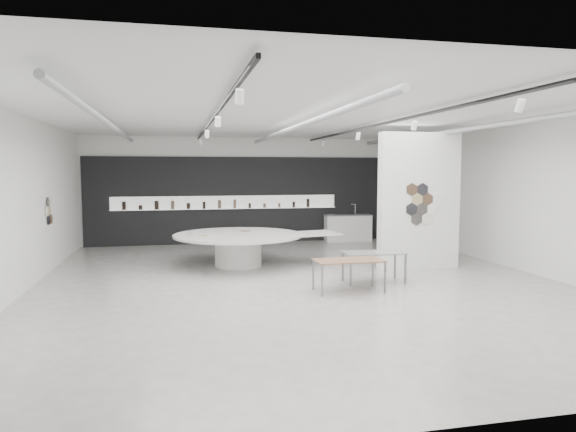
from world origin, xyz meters
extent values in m
cube|color=#B2ADA7|center=(0.00, 0.00, -0.01)|extent=(12.00, 14.00, 0.01)
cube|color=silver|center=(0.00, 0.00, 3.80)|extent=(12.00, 14.00, 0.01)
cube|color=white|center=(0.00, 7.00, 1.90)|extent=(12.00, 0.01, 3.80)
cube|color=white|center=(0.00, -7.00, 1.90)|extent=(12.00, 0.01, 3.80)
cube|color=white|center=(6.00, 0.00, 1.90)|extent=(0.01, 14.00, 3.80)
cube|color=white|center=(-6.00, 0.00, 1.90)|extent=(0.01, 14.00, 3.80)
cylinder|color=#939396|center=(-4.20, 0.50, 3.62)|extent=(0.12, 12.00, 0.12)
cylinder|color=#939396|center=(0.00, 0.50, 3.62)|extent=(0.12, 12.00, 0.12)
cylinder|color=#939396|center=(4.20, 0.50, 3.62)|extent=(0.12, 12.00, 0.12)
cube|color=black|center=(-2.00, 0.00, 3.70)|extent=(0.05, 13.00, 0.06)
cylinder|color=white|center=(-2.00, -5.00, 3.52)|extent=(0.11, 0.18, 0.21)
cylinder|color=white|center=(-2.00, -1.70, 3.52)|extent=(0.11, 0.18, 0.21)
cylinder|color=white|center=(-2.00, 1.60, 3.52)|extent=(0.11, 0.18, 0.21)
cylinder|color=white|center=(-2.00, 4.90, 3.52)|extent=(0.11, 0.18, 0.21)
cube|color=black|center=(2.00, 0.00, 3.70)|extent=(0.05, 13.00, 0.06)
cylinder|color=white|center=(2.00, -5.00, 3.52)|extent=(0.11, 0.18, 0.21)
cylinder|color=white|center=(2.00, -1.70, 3.52)|extent=(0.11, 0.18, 0.21)
cylinder|color=white|center=(2.00, 1.60, 3.52)|extent=(0.11, 0.18, 0.21)
cylinder|color=white|center=(2.00, 4.90, 3.52)|extent=(0.11, 0.18, 0.21)
cylinder|color=black|center=(-5.97, 2.50, 1.35)|extent=(0.03, 0.28, 0.28)
cylinder|color=#4F3827|center=(-5.97, 2.76, 1.35)|extent=(0.03, 0.28, 0.28)
cylinder|color=tan|center=(-5.97, 2.63, 1.58)|extent=(0.03, 0.28, 0.28)
cylinder|color=beige|center=(-5.97, 2.37, 1.58)|extent=(0.03, 0.28, 0.28)
cylinder|color=black|center=(-5.97, 2.50, 1.81)|extent=(0.03, 0.28, 0.28)
cylinder|color=white|center=(-5.97, 2.76, 1.81)|extent=(0.03, 0.28, 0.28)
cube|color=black|center=(0.00, 6.94, 1.55)|extent=(11.80, 0.10, 3.10)
cube|color=white|center=(-1.00, 6.87, 1.48)|extent=(8.00, 0.06, 0.46)
cube|color=white|center=(-1.00, 6.81, 1.25)|extent=(8.00, 0.18, 0.02)
cylinder|color=black|center=(-4.53, 6.81, 1.41)|extent=(0.13, 0.13, 0.29)
cylinder|color=black|center=(-3.99, 6.81, 1.34)|extent=(0.13, 0.13, 0.15)
cylinder|color=black|center=(-3.44, 6.81, 1.42)|extent=(0.14, 0.14, 0.30)
cylinder|color=brown|center=(-2.90, 6.81, 1.41)|extent=(0.12, 0.12, 0.29)
cylinder|color=black|center=(-2.36, 6.81, 1.37)|extent=(0.12, 0.12, 0.21)
cylinder|color=black|center=(-1.81, 6.81, 1.39)|extent=(0.10, 0.10, 0.25)
cylinder|color=brown|center=(-1.27, 6.81, 1.42)|extent=(0.12, 0.12, 0.30)
cylinder|color=brown|center=(-0.73, 6.81, 1.42)|extent=(0.10, 0.10, 0.31)
cylinder|color=black|center=(-0.19, 6.81, 1.35)|extent=(0.09, 0.09, 0.17)
cylinder|color=brown|center=(0.36, 6.81, 1.35)|extent=(0.10, 0.10, 0.16)
cylinder|color=brown|center=(0.90, 6.81, 1.34)|extent=(0.09, 0.09, 0.15)
cylinder|color=black|center=(1.44, 6.81, 1.37)|extent=(0.09, 0.09, 0.21)
cylinder|color=black|center=(1.99, 6.81, 1.42)|extent=(0.11, 0.11, 0.31)
cube|color=white|center=(3.50, 1.00, 1.80)|extent=(2.20, 0.35, 3.60)
cylinder|color=black|center=(3.50, 0.81, 1.60)|extent=(0.34, 0.03, 0.34)
cylinder|color=white|center=(3.80, 0.81, 1.60)|extent=(0.34, 0.03, 0.34)
cylinder|color=black|center=(3.20, 0.81, 1.60)|extent=(0.34, 0.03, 0.34)
cylinder|color=#4F3827|center=(3.65, 0.81, 1.86)|extent=(0.34, 0.03, 0.34)
cylinder|color=tan|center=(3.35, 0.81, 1.86)|extent=(0.34, 0.03, 0.34)
cylinder|color=beige|center=(3.65, 0.81, 1.34)|extent=(0.34, 0.03, 0.34)
cylinder|color=black|center=(3.35, 0.81, 1.34)|extent=(0.34, 0.03, 0.34)
cylinder|color=white|center=(3.95, 0.81, 1.86)|extent=(0.34, 0.03, 0.34)
cylinder|color=black|center=(3.50, 0.81, 2.12)|extent=(0.34, 0.03, 0.34)
cylinder|color=#4F3827|center=(3.20, 0.81, 2.12)|extent=(0.34, 0.03, 0.34)
cylinder|color=white|center=(-1.16, 2.32, 0.41)|extent=(1.47, 1.47, 0.83)
cylinder|color=silver|center=(-1.16, 2.32, 0.86)|extent=(4.08, 4.08, 0.06)
cube|color=silver|center=(0.84, 2.19, 0.86)|extent=(1.71, 1.24, 0.05)
cube|color=tan|center=(-2.11, 2.14, 0.89)|extent=(0.27, 0.22, 0.01)
cube|color=#4F3827|center=(-0.88, 2.96, 0.89)|extent=(0.27, 0.22, 0.01)
cube|color=brown|center=(0.82, -1.13, 0.68)|extent=(1.48, 0.76, 0.03)
cube|color=slate|center=(0.12, -1.48, 0.33)|extent=(0.04, 0.04, 0.66)
cube|color=slate|center=(0.11, -0.82, 0.33)|extent=(0.04, 0.04, 0.66)
cube|color=slate|center=(1.52, -1.45, 0.33)|extent=(0.04, 0.04, 0.66)
cube|color=slate|center=(1.51, -0.79, 0.33)|extent=(0.04, 0.04, 0.66)
cube|color=gray|center=(1.68, -0.41, 0.70)|extent=(1.41, 0.74, 0.03)
cube|color=slate|center=(1.02, -0.69, 0.34)|extent=(0.04, 0.04, 0.68)
cube|color=slate|center=(1.04, -0.08, 0.34)|extent=(0.04, 0.04, 0.68)
cube|color=slate|center=(2.33, -0.73, 0.34)|extent=(0.04, 0.04, 0.68)
cube|color=slate|center=(2.35, -0.12, 0.34)|extent=(0.04, 0.04, 0.68)
cube|color=white|center=(3.44, 6.53, 0.48)|extent=(1.74, 0.78, 0.95)
cube|color=gray|center=(3.44, 6.53, 0.97)|extent=(1.79, 0.83, 0.03)
cylinder|color=silver|center=(3.77, 6.66, 1.17)|extent=(0.03, 0.03, 0.38)
cylinder|color=silver|center=(3.69, 6.66, 1.35)|extent=(0.17, 0.04, 0.03)
camera|label=1|loc=(-2.81, -11.50, 2.59)|focal=32.00mm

